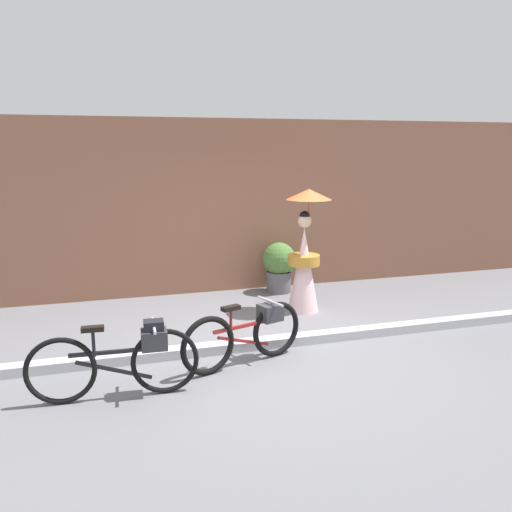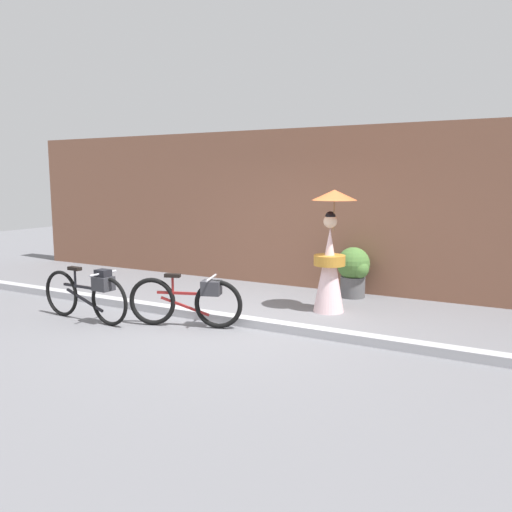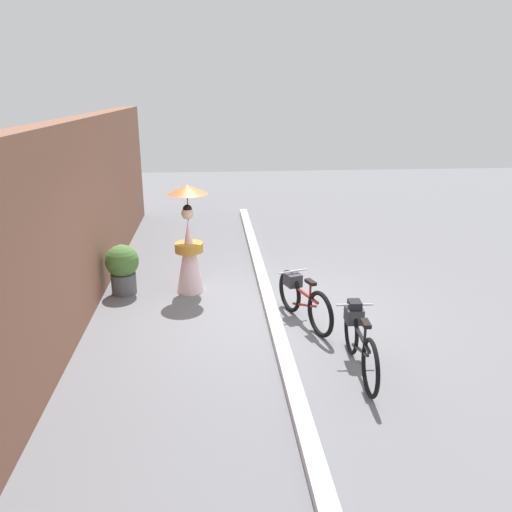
{
  "view_description": "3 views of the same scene",
  "coord_description": "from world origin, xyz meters",
  "px_view_note": "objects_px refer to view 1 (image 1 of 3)",
  "views": [
    {
      "loc": [
        -2.02,
        -6.16,
        2.52
      ],
      "look_at": [
        -0.11,
        0.15,
        1.17
      ],
      "focal_mm": 37.38,
      "sensor_mm": 36.0,
      "label": 1
    },
    {
      "loc": [
        3.89,
        -6.28,
        2.07
      ],
      "look_at": [
        0.34,
        0.18,
        0.98
      ],
      "focal_mm": 36.82,
      "sensor_mm": 36.0,
      "label": 2
    },
    {
      "loc": [
        -7.53,
        0.9,
        3.42
      ],
      "look_at": [
        0.26,
        0.22,
        0.87
      ],
      "focal_mm": 35.78,
      "sensor_mm": 36.0,
      "label": 3
    }
  ],
  "objects_px": {
    "bicycle_far_side": "(248,333)",
    "potted_plant_by_door": "(280,265)",
    "bicycle_near_officer": "(123,358)",
    "person_with_parasol": "(305,254)"
  },
  "relations": [
    {
      "from": "bicycle_near_officer",
      "to": "bicycle_far_side",
      "type": "relative_size",
      "value": 1.09
    },
    {
      "from": "bicycle_far_side",
      "to": "potted_plant_by_door",
      "type": "xyz_separation_m",
      "value": [
        1.43,
        2.92,
        0.11
      ]
    },
    {
      "from": "person_with_parasol",
      "to": "bicycle_near_officer",
      "type": "bearing_deg",
      "value": -142.12
    },
    {
      "from": "bicycle_near_officer",
      "to": "bicycle_far_side",
      "type": "distance_m",
      "value": 1.52
    },
    {
      "from": "person_with_parasol",
      "to": "bicycle_far_side",
      "type": "bearing_deg",
      "value": -128.87
    },
    {
      "from": "potted_plant_by_door",
      "to": "person_with_parasol",
      "type": "bearing_deg",
      "value": -90.43
    },
    {
      "from": "potted_plant_by_door",
      "to": "bicycle_near_officer",
      "type": "bearing_deg",
      "value": -130.35
    },
    {
      "from": "bicycle_near_officer",
      "to": "person_with_parasol",
      "type": "bearing_deg",
      "value": 37.88
    },
    {
      "from": "potted_plant_by_door",
      "to": "bicycle_far_side",
      "type": "bearing_deg",
      "value": -116.1
    },
    {
      "from": "bicycle_far_side",
      "to": "potted_plant_by_door",
      "type": "relative_size",
      "value": 1.79
    }
  ]
}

